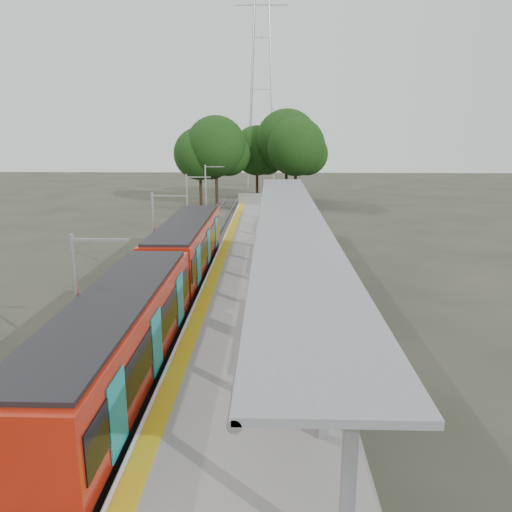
{
  "coord_description": "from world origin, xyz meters",
  "views": [
    {
      "loc": [
        0.58,
        -9.67,
        8.86
      ],
      "look_at": [
        -0.19,
        16.37,
        2.3
      ],
      "focal_mm": 35.0,
      "sensor_mm": 36.0,
      "label": 1
    }
  ],
  "objects_px": {
    "bench_far": "(303,250)",
    "info_pillar_far": "(285,255)",
    "info_pillar_near": "(263,321)",
    "train": "(162,281)",
    "bench_mid": "(305,272)",
    "litter_bin": "(288,260)"
  },
  "relations": [
    {
      "from": "bench_far",
      "to": "info_pillar_near",
      "type": "xyz_separation_m",
      "value": [
        -2.3,
        -12.78,
        0.26
      ]
    },
    {
      "from": "train",
      "to": "litter_bin",
      "type": "distance_m",
      "value": 8.99
    },
    {
      "from": "info_pillar_near",
      "to": "info_pillar_far",
      "type": "height_order",
      "value": "info_pillar_near"
    },
    {
      "from": "info_pillar_far",
      "to": "litter_bin",
      "type": "height_order",
      "value": "info_pillar_far"
    },
    {
      "from": "litter_bin",
      "to": "bench_far",
      "type": "bearing_deg",
      "value": 61.94
    },
    {
      "from": "train",
      "to": "info_pillar_near",
      "type": "height_order",
      "value": "train"
    },
    {
      "from": "bench_far",
      "to": "info_pillar_far",
      "type": "xyz_separation_m",
      "value": [
        -1.17,
        -2.28,
        0.26
      ]
    },
    {
      "from": "train",
      "to": "info_pillar_near",
      "type": "distance_m",
      "value": 6.53
    },
    {
      "from": "bench_far",
      "to": "litter_bin",
      "type": "xyz_separation_m",
      "value": [
        -0.97,
        -1.83,
        -0.15
      ]
    },
    {
      "from": "bench_mid",
      "to": "info_pillar_far",
      "type": "relative_size",
      "value": 0.84
    },
    {
      "from": "info_pillar_far",
      "to": "litter_bin",
      "type": "bearing_deg",
      "value": 71.29
    },
    {
      "from": "info_pillar_far",
      "to": "litter_bin",
      "type": "xyz_separation_m",
      "value": [
        0.2,
        0.46,
        -0.41
      ]
    },
    {
      "from": "train",
      "to": "info_pillar_far",
      "type": "distance_m",
      "value": 8.5
    },
    {
      "from": "train",
      "to": "bench_mid",
      "type": "relative_size",
      "value": 17.54
    },
    {
      "from": "info_pillar_far",
      "to": "bench_mid",
      "type": "bearing_deg",
      "value": -64.54
    },
    {
      "from": "info_pillar_near",
      "to": "bench_far",
      "type": "bearing_deg",
      "value": 87.7
    },
    {
      "from": "train",
      "to": "bench_far",
      "type": "bearing_deg",
      "value": 49.63
    },
    {
      "from": "info_pillar_near",
      "to": "info_pillar_far",
      "type": "bearing_deg",
      "value": 91.75
    },
    {
      "from": "info_pillar_near",
      "to": "info_pillar_far",
      "type": "xyz_separation_m",
      "value": [
        1.13,
        10.49,
        -0.01
      ]
    },
    {
      "from": "bench_far",
      "to": "info_pillar_near",
      "type": "height_order",
      "value": "info_pillar_near"
    },
    {
      "from": "bench_mid",
      "to": "info_pillar_near",
      "type": "xyz_separation_m",
      "value": [
        -2.13,
        -7.9,
        0.27
      ]
    },
    {
      "from": "train",
      "to": "bench_far",
      "type": "xyz_separation_m",
      "value": [
        7.11,
        8.36,
        -0.5
      ]
    }
  ]
}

